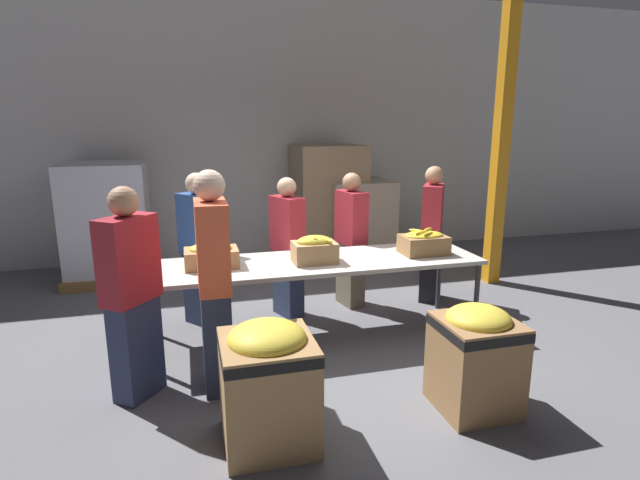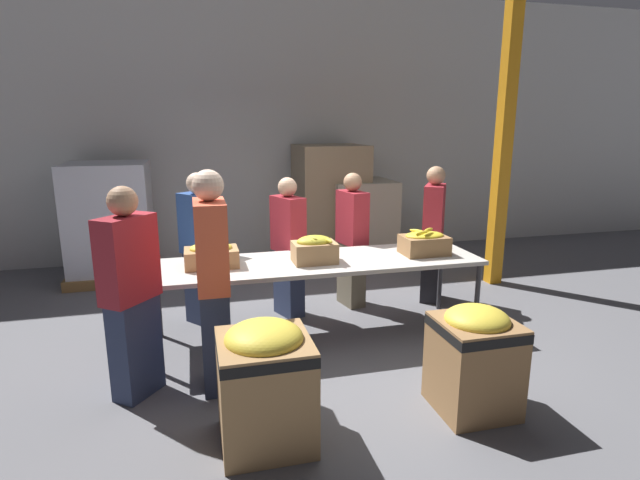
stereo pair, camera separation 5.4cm
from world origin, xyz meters
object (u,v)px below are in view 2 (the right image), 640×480
(volunteer_5, at_px, (433,235))
(pallet_stack_0, at_px, (359,222))
(pallet_stack_1, at_px, (111,222))
(volunteer_3, at_px, (288,248))
(banana_box_2, at_px, (424,243))
(volunteer_4, at_px, (131,295))
(banana_box_1, at_px, (314,249))
(donation_bin_0, at_px, (265,380))
(support_pillar, at_px, (505,128))
(donation_bin_1, at_px, (474,356))
(sorting_table, at_px, (318,265))
(volunteer_1, at_px, (352,241))
(banana_box_0, at_px, (211,255))
(volunteer_2, at_px, (213,284))
(pallet_stack_2, at_px, (330,204))
(volunteer_0, at_px, (201,250))

(volunteer_5, xyz_separation_m, pallet_stack_0, (-0.27, 1.86, -0.18))
(pallet_stack_1, bearing_deg, volunteer_3, -43.40)
(banana_box_2, bearing_deg, volunteer_3, 151.86)
(volunteer_5, height_order, pallet_stack_1, volunteer_5)
(volunteer_4, bearing_deg, banana_box_2, -38.20)
(banana_box_1, height_order, donation_bin_0, banana_box_1)
(pallet_stack_1, bearing_deg, support_pillar, -16.96)
(pallet_stack_0, bearing_deg, donation_bin_1, -97.06)
(sorting_table, distance_m, volunteer_4, 1.77)
(sorting_table, distance_m, volunteer_1, 0.96)
(banana_box_2, distance_m, pallet_stack_0, 2.61)
(support_pillar, xyz_separation_m, pallet_stack_1, (-4.87, 1.49, -1.23))
(banana_box_0, bearing_deg, support_pillar, 15.83)
(banana_box_2, distance_m, pallet_stack_1, 4.21)
(volunteer_2, bearing_deg, banana_box_1, -54.72)
(banana_box_2, height_order, volunteer_5, volunteer_5)
(banana_box_2, bearing_deg, volunteer_5, 57.15)
(volunteer_1, height_order, pallet_stack_2, pallet_stack_2)
(banana_box_1, xyz_separation_m, donation_bin_1, (0.83, -1.48, -0.48))
(donation_bin_1, distance_m, support_pillar, 3.59)
(banana_box_2, xyz_separation_m, volunteer_5, (0.47, 0.72, -0.11))
(donation_bin_1, bearing_deg, donation_bin_0, 180.00)
(volunteer_0, relative_size, volunteer_3, 1.05)
(donation_bin_0, relative_size, pallet_stack_1, 0.54)
(banana_box_0, distance_m, pallet_stack_1, 2.80)
(donation_bin_1, height_order, pallet_stack_0, pallet_stack_0)
(banana_box_2, relative_size, pallet_stack_2, 0.25)
(volunteer_4, height_order, pallet_stack_1, volunteer_4)
(volunteer_0, xyz_separation_m, volunteer_3, (0.91, 0.01, -0.04))
(volunteer_2, bearing_deg, volunteer_1, -46.83)
(volunteer_5, xyz_separation_m, pallet_stack_2, (-0.69, 2.01, 0.07))
(volunteer_5, height_order, support_pillar, support_pillar)
(banana_box_1, distance_m, volunteer_1, 1.05)
(banana_box_2, bearing_deg, banana_box_1, -178.99)
(pallet_stack_0, bearing_deg, banana_box_1, -117.06)
(banana_box_0, xyz_separation_m, support_pillar, (3.66, 1.04, 1.11))
(volunteer_5, bearing_deg, support_pillar, 141.72)
(volunteer_1, height_order, pallet_stack_0, volunteer_1)
(donation_bin_0, distance_m, pallet_stack_2, 4.55)
(volunteer_1, height_order, volunteer_3, volunteer_1)
(volunteer_1, xyz_separation_m, donation_bin_1, (0.19, -2.30, -0.34))
(volunteer_5, height_order, pallet_stack_0, volunteer_5)
(banana_box_2, distance_m, volunteer_3, 1.43)
(banana_box_0, height_order, volunteer_2, volunteer_2)
(banana_box_1, xyz_separation_m, volunteer_1, (0.64, 0.82, -0.15))
(sorting_table, height_order, pallet_stack_2, pallet_stack_2)
(volunteer_0, distance_m, donation_bin_1, 2.88)
(donation_bin_1, bearing_deg, volunteer_5, 70.74)
(banana_box_2, distance_m, volunteer_5, 0.87)
(sorting_table, height_order, donation_bin_1, donation_bin_1)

